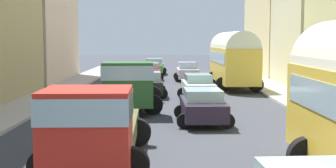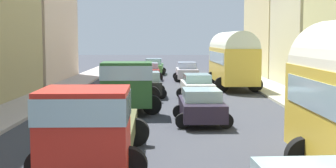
{
  "view_description": "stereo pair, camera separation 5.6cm",
  "coord_description": "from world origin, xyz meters",
  "px_view_note": "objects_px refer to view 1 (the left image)",
  "views": [
    {
      "loc": [
        0.03,
        -0.91,
        3.49
      ],
      "look_at": [
        0.0,
        22.58,
        1.28
      ],
      "focal_mm": 51.38,
      "sensor_mm": 36.0,
      "label": 1
    },
    {
      "loc": [
        0.08,
        -0.91,
        3.49
      ],
      "look_at": [
        0.0,
        22.58,
        1.28
      ],
      "focal_mm": 51.38,
      "sensor_mm": 36.0,
      "label": 2
    }
  ],
  "objects_px": {
    "car_0": "(148,84)",
    "cargo_truck_0": "(95,125)",
    "cargo_truck_1": "(130,85)",
    "car_5": "(203,106)",
    "parked_bus_1": "(234,57)",
    "car_1": "(142,76)",
    "car_2": "(150,71)",
    "car_3": "(155,66)",
    "car_7": "(188,71)",
    "car_6": "(199,87)"
  },
  "relations": [
    {
      "from": "cargo_truck_1",
      "to": "car_7",
      "type": "height_order",
      "value": "cargo_truck_1"
    },
    {
      "from": "cargo_truck_0",
      "to": "car_7",
      "type": "xyz_separation_m",
      "value": [
        3.56,
        27.49,
        -0.43
      ]
    },
    {
      "from": "parked_bus_1",
      "to": "car_7",
      "type": "xyz_separation_m",
      "value": [
        -2.98,
        6.11,
        -1.43
      ]
    },
    {
      "from": "car_6",
      "to": "parked_bus_1",
      "type": "bearing_deg",
      "value": 67.12
    },
    {
      "from": "car_0",
      "to": "car_3",
      "type": "relative_size",
      "value": 0.86
    },
    {
      "from": "car_1",
      "to": "car_2",
      "type": "xyz_separation_m",
      "value": [
        0.35,
        6.09,
        -0.03
      ]
    },
    {
      "from": "car_5",
      "to": "car_6",
      "type": "height_order",
      "value": "car_6"
    },
    {
      "from": "cargo_truck_1",
      "to": "car_7",
      "type": "relative_size",
      "value": 1.72
    },
    {
      "from": "car_1",
      "to": "car_6",
      "type": "height_order",
      "value": "car_6"
    },
    {
      "from": "parked_bus_1",
      "to": "car_3",
      "type": "xyz_separation_m",
      "value": [
        -5.93,
        13.46,
        -1.43
      ]
    },
    {
      "from": "car_0",
      "to": "car_3",
      "type": "distance_m",
      "value": 18.34
    },
    {
      "from": "car_0",
      "to": "car_1",
      "type": "height_order",
      "value": "same"
    },
    {
      "from": "parked_bus_1",
      "to": "car_5",
      "type": "xyz_separation_m",
      "value": [
        -3.16,
        -14.19,
        -1.49
      ]
    },
    {
      "from": "car_1",
      "to": "car_7",
      "type": "height_order",
      "value": "car_7"
    },
    {
      "from": "car_0",
      "to": "car_2",
      "type": "xyz_separation_m",
      "value": [
        -0.34,
        12.28,
        -0.02
      ]
    },
    {
      "from": "parked_bus_1",
      "to": "cargo_truck_1",
      "type": "bearing_deg",
      "value": -121.33
    },
    {
      "from": "car_1",
      "to": "car_3",
      "type": "height_order",
      "value": "car_3"
    },
    {
      "from": "car_1",
      "to": "car_2",
      "type": "height_order",
      "value": "car_1"
    },
    {
      "from": "car_2",
      "to": "cargo_truck_0",
      "type": "bearing_deg",
      "value": -90.73
    },
    {
      "from": "cargo_truck_1",
      "to": "car_3",
      "type": "height_order",
      "value": "cargo_truck_1"
    },
    {
      "from": "car_1",
      "to": "car_2",
      "type": "bearing_deg",
      "value": 86.7
    },
    {
      "from": "parked_bus_1",
      "to": "car_2",
      "type": "height_order",
      "value": "parked_bus_1"
    },
    {
      "from": "cargo_truck_1",
      "to": "car_5",
      "type": "distance_m",
      "value": 4.89
    },
    {
      "from": "car_3",
      "to": "car_5",
      "type": "relative_size",
      "value": 1.13
    },
    {
      "from": "cargo_truck_0",
      "to": "car_5",
      "type": "distance_m",
      "value": 7.96
    },
    {
      "from": "parked_bus_1",
      "to": "cargo_truck_1",
      "type": "height_order",
      "value": "parked_bus_1"
    },
    {
      "from": "car_2",
      "to": "car_3",
      "type": "xyz_separation_m",
      "value": [
        0.24,
        6.06,
        0.05
      ]
    },
    {
      "from": "car_3",
      "to": "car_6",
      "type": "xyz_separation_m",
      "value": [
        3.03,
        -20.34,
        -0.01
      ]
    },
    {
      "from": "car_5",
      "to": "cargo_truck_0",
      "type": "bearing_deg",
      "value": -115.12
    },
    {
      "from": "cargo_truck_0",
      "to": "car_6",
      "type": "distance_m",
      "value": 14.96
    },
    {
      "from": "car_0",
      "to": "car_1",
      "type": "bearing_deg",
      "value": 96.32
    },
    {
      "from": "cargo_truck_1",
      "to": "car_2",
      "type": "height_order",
      "value": "cargo_truck_1"
    },
    {
      "from": "parked_bus_1",
      "to": "car_5",
      "type": "relative_size",
      "value": 2.09
    },
    {
      "from": "car_3",
      "to": "car_7",
      "type": "height_order",
      "value": "same"
    },
    {
      "from": "cargo_truck_0",
      "to": "car_7",
      "type": "distance_m",
      "value": 27.73
    },
    {
      "from": "car_2",
      "to": "car_5",
      "type": "xyz_separation_m",
      "value": [
        3.01,
        -21.6,
        -0.01
      ]
    },
    {
      "from": "car_1",
      "to": "car_3",
      "type": "relative_size",
      "value": 0.93
    },
    {
      "from": "cargo_truck_0",
      "to": "car_5",
      "type": "relative_size",
      "value": 1.79
    },
    {
      "from": "car_1",
      "to": "car_7",
      "type": "relative_size",
      "value": 0.99
    },
    {
      "from": "cargo_truck_0",
      "to": "parked_bus_1",
      "type": "bearing_deg",
      "value": 73.0
    },
    {
      "from": "car_6",
      "to": "car_5",
      "type": "bearing_deg",
      "value": -92.03
    },
    {
      "from": "parked_bus_1",
      "to": "car_2",
      "type": "bearing_deg",
      "value": 129.8
    },
    {
      "from": "parked_bus_1",
      "to": "cargo_truck_0",
      "type": "xyz_separation_m",
      "value": [
        -6.54,
        -21.38,
        -1.0
      ]
    },
    {
      "from": "parked_bus_1",
      "to": "car_6",
      "type": "distance_m",
      "value": 7.61
    },
    {
      "from": "parked_bus_1",
      "to": "cargo_truck_1",
      "type": "relative_size",
      "value": 1.15
    },
    {
      "from": "cargo_truck_1",
      "to": "car_3",
      "type": "bearing_deg",
      "value": 88.73
    },
    {
      "from": "parked_bus_1",
      "to": "car_0",
      "type": "xyz_separation_m",
      "value": [
        -5.84,
        -4.87,
        -1.46
      ]
    },
    {
      "from": "car_0",
      "to": "cargo_truck_0",
      "type": "bearing_deg",
      "value": -92.43
    },
    {
      "from": "car_1",
      "to": "car_3",
      "type": "distance_m",
      "value": 12.16
    },
    {
      "from": "car_0",
      "to": "car_1",
      "type": "xyz_separation_m",
      "value": [
        -0.69,
        6.19,
        0.01
      ]
    }
  ]
}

